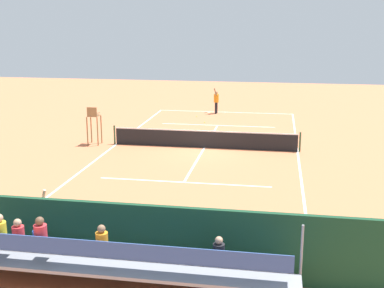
{
  "coord_description": "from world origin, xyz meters",
  "views": [
    {
      "loc": [
        -3.81,
        26.17,
        6.82
      ],
      "look_at": [
        0.0,
        4.0,
        1.2
      ],
      "focal_mm": 46.75,
      "sensor_mm": 36.0,
      "label": 1
    }
  ],
  "objects_px": {
    "tennis_net": "(204,139)",
    "courtside_bench": "(214,247)",
    "tennis_player": "(216,100)",
    "line_judge": "(40,220)",
    "tennis_ball_far": "(205,122)",
    "tennis_ball_near": "(197,116)",
    "tennis_racket": "(209,112)",
    "equipment_bag": "(150,257)",
    "bleacher_stand": "(109,263)",
    "umpire_chair": "(94,121)"
  },
  "relations": [
    {
      "from": "courtside_bench",
      "to": "tennis_player",
      "type": "bearing_deg",
      "value": -83.12
    },
    {
      "from": "bleacher_stand",
      "to": "equipment_bag",
      "type": "relative_size",
      "value": 10.07
    },
    {
      "from": "tennis_net",
      "to": "umpire_chair",
      "type": "bearing_deg",
      "value": 2.42
    },
    {
      "from": "tennis_net",
      "to": "tennis_ball_near",
      "type": "xyz_separation_m",
      "value": [
        1.85,
        -8.81,
        -0.47
      ]
    },
    {
      "from": "tennis_net",
      "to": "courtside_bench",
      "type": "xyz_separation_m",
      "value": [
        -2.21,
        13.27,
        0.06
      ]
    },
    {
      "from": "tennis_player",
      "to": "courtside_bench",
      "type": "bearing_deg",
      "value": 96.88
    },
    {
      "from": "tennis_racket",
      "to": "equipment_bag",
      "type": "bearing_deg",
      "value": 93.88
    },
    {
      "from": "umpire_chair",
      "to": "tennis_racket",
      "type": "height_order",
      "value": "umpire_chair"
    },
    {
      "from": "tennis_ball_near",
      "to": "courtside_bench",
      "type": "bearing_deg",
      "value": 100.43
    },
    {
      "from": "tennis_ball_far",
      "to": "line_judge",
      "type": "xyz_separation_m",
      "value": [
        2.03,
        20.03,
        0.98
      ]
    },
    {
      "from": "tennis_net",
      "to": "tennis_ball_near",
      "type": "distance_m",
      "value": 9.01
    },
    {
      "from": "courtside_bench",
      "to": "tennis_ball_near",
      "type": "relative_size",
      "value": 27.27
    },
    {
      "from": "bleacher_stand",
      "to": "tennis_ball_near",
      "type": "xyz_separation_m",
      "value": [
        1.69,
        -24.17,
        -0.91
      ]
    },
    {
      "from": "tennis_net",
      "to": "equipment_bag",
      "type": "distance_m",
      "value": 13.41
    },
    {
      "from": "equipment_bag",
      "to": "tennis_ball_far",
      "type": "height_order",
      "value": "equipment_bag"
    },
    {
      "from": "courtside_bench",
      "to": "umpire_chair",
      "type": "bearing_deg",
      "value": -57.11
    },
    {
      "from": "tennis_ball_far",
      "to": "line_judge",
      "type": "distance_m",
      "value": 20.16
    },
    {
      "from": "bleacher_stand",
      "to": "umpire_chair",
      "type": "bearing_deg",
      "value": -68.19
    },
    {
      "from": "tennis_player",
      "to": "line_judge",
      "type": "relative_size",
      "value": 1.0
    },
    {
      "from": "tennis_racket",
      "to": "tennis_ball_far",
      "type": "bearing_deg",
      "value": 93.78
    },
    {
      "from": "courtside_bench",
      "to": "tennis_player",
      "type": "xyz_separation_m",
      "value": [
        2.84,
        -23.58,
        0.46
      ]
    },
    {
      "from": "bleacher_stand",
      "to": "tennis_player",
      "type": "xyz_separation_m",
      "value": [
        0.47,
        -25.67,
        0.07
      ]
    },
    {
      "from": "equipment_bag",
      "to": "umpire_chair",
      "type": "bearing_deg",
      "value": -63.35
    },
    {
      "from": "courtside_bench",
      "to": "line_judge",
      "type": "relative_size",
      "value": 0.93
    },
    {
      "from": "equipment_bag",
      "to": "tennis_racket",
      "type": "distance_m",
      "value": 24.04
    },
    {
      "from": "tennis_ball_near",
      "to": "line_judge",
      "type": "relative_size",
      "value": 0.03
    },
    {
      "from": "tennis_racket",
      "to": "line_judge",
      "type": "relative_size",
      "value": 0.28
    },
    {
      "from": "umpire_chair",
      "to": "tennis_player",
      "type": "distance_m",
      "value": 11.95
    },
    {
      "from": "courtside_bench",
      "to": "equipment_bag",
      "type": "bearing_deg",
      "value": 4.03
    },
    {
      "from": "umpire_chair",
      "to": "tennis_ball_near",
      "type": "distance_m",
      "value": 10.14
    },
    {
      "from": "line_judge",
      "to": "tennis_net",
      "type": "bearing_deg",
      "value": -102.73
    },
    {
      "from": "tennis_player",
      "to": "tennis_ball_near",
      "type": "relative_size",
      "value": 29.18
    },
    {
      "from": "tennis_racket",
      "to": "courtside_bench",
      "type": "bearing_deg",
      "value": 98.22
    },
    {
      "from": "tennis_net",
      "to": "tennis_ball_far",
      "type": "bearing_deg",
      "value": -81.73
    },
    {
      "from": "equipment_bag",
      "to": "tennis_player",
      "type": "distance_m",
      "value": 23.75
    },
    {
      "from": "bleacher_stand",
      "to": "tennis_player",
      "type": "height_order",
      "value": "bleacher_stand"
    },
    {
      "from": "tennis_racket",
      "to": "bleacher_stand",
      "type": "bearing_deg",
      "value": 92.37
    },
    {
      "from": "tennis_player",
      "to": "umpire_chair",
      "type": "bearing_deg",
      "value": 62.22
    },
    {
      "from": "tennis_net",
      "to": "tennis_ball_far",
      "type": "xyz_separation_m",
      "value": [
        0.98,
        -6.73,
        -0.47
      ]
    },
    {
      "from": "courtside_bench",
      "to": "tennis_ball_far",
      "type": "xyz_separation_m",
      "value": [
        3.19,
        -20.01,
        -0.53
      ]
    },
    {
      "from": "tennis_ball_near",
      "to": "tennis_player",
      "type": "bearing_deg",
      "value": -129.08
    },
    {
      "from": "bleacher_stand",
      "to": "line_judge",
      "type": "distance_m",
      "value": 3.52
    },
    {
      "from": "tennis_net",
      "to": "line_judge",
      "type": "xyz_separation_m",
      "value": [
        3.0,
        13.29,
        0.51
      ]
    },
    {
      "from": "bleacher_stand",
      "to": "tennis_ball_near",
      "type": "height_order",
      "value": "bleacher_stand"
    },
    {
      "from": "tennis_net",
      "to": "bleacher_stand",
      "type": "xyz_separation_m",
      "value": [
        0.16,
        15.36,
        0.44
      ]
    },
    {
      "from": "courtside_bench",
      "to": "tennis_ball_far",
      "type": "relative_size",
      "value": 27.27
    },
    {
      "from": "umpire_chair",
      "to": "equipment_bag",
      "type": "relative_size",
      "value": 2.38
    },
    {
      "from": "tennis_player",
      "to": "line_judge",
      "type": "distance_m",
      "value": 23.72
    },
    {
      "from": "bleacher_stand",
      "to": "courtside_bench",
      "type": "xyz_separation_m",
      "value": [
        -2.37,
        -2.09,
        -0.38
      ]
    },
    {
      "from": "tennis_net",
      "to": "umpire_chair",
      "type": "relative_size",
      "value": 4.81
    }
  ]
}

